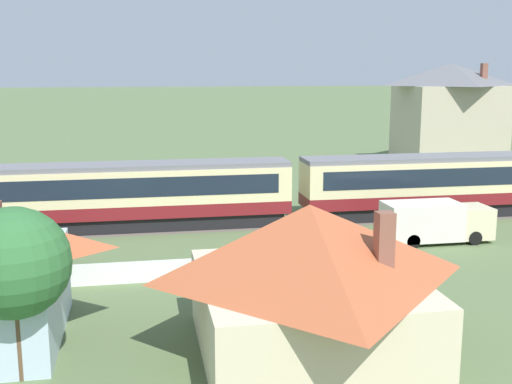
{
  "coord_description": "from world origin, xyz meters",
  "views": [
    {
      "loc": [
        -20.89,
        -40.75,
        9.96
      ],
      "look_at": [
        -13.08,
        1.9,
        1.5
      ],
      "focal_mm": 45.0,
      "sensor_mm": 36.0,
      "label": 1
    }
  ],
  "objects_px": {
    "passenger_train": "(299,187)",
    "delivery_truck_cream": "(435,221)",
    "parked_car_grey": "(40,248)",
    "cottage_terracotta_roof_3": "(309,276)",
    "station_house_grey_roof": "(449,114)",
    "yard_tree_0": "(14,264)"
  },
  "relations": [
    {
      "from": "passenger_train",
      "to": "delivery_truck_cream",
      "type": "distance_m",
      "value": 9.09
    },
    {
      "from": "parked_car_grey",
      "to": "delivery_truck_cream",
      "type": "xyz_separation_m",
      "value": [
        21.93,
        -0.37,
        0.56
      ]
    },
    {
      "from": "cottage_terracotta_roof_3",
      "to": "parked_car_grey",
      "type": "height_order",
      "value": "cottage_terracotta_roof_3"
    },
    {
      "from": "cottage_terracotta_roof_3",
      "to": "delivery_truck_cream",
      "type": "height_order",
      "value": "cottage_terracotta_roof_3"
    },
    {
      "from": "cottage_terracotta_roof_3",
      "to": "delivery_truck_cream",
      "type": "bearing_deg",
      "value": 49.36
    },
    {
      "from": "parked_car_grey",
      "to": "delivery_truck_cream",
      "type": "height_order",
      "value": "delivery_truck_cream"
    },
    {
      "from": "passenger_train",
      "to": "station_house_grey_roof",
      "type": "bearing_deg",
      "value": 45.23
    },
    {
      "from": "cottage_terracotta_roof_3",
      "to": "delivery_truck_cream",
      "type": "relative_size",
      "value": 1.36
    },
    {
      "from": "cottage_terracotta_roof_3",
      "to": "station_house_grey_roof",
      "type": "bearing_deg",
      "value": 57.63
    },
    {
      "from": "cottage_terracotta_roof_3",
      "to": "yard_tree_0",
      "type": "xyz_separation_m",
      "value": [
        -9.66,
        -0.37,
        1.12
      ]
    },
    {
      "from": "passenger_train",
      "to": "delivery_truck_cream",
      "type": "height_order",
      "value": "passenger_train"
    },
    {
      "from": "passenger_train",
      "to": "parked_car_grey",
      "type": "xyz_separation_m",
      "value": [
        -15.45,
        -5.93,
        -1.63
      ]
    },
    {
      "from": "parked_car_grey",
      "to": "cottage_terracotta_roof_3",
      "type": "bearing_deg",
      "value": -142.92
    },
    {
      "from": "passenger_train",
      "to": "cottage_terracotta_roof_3",
      "type": "xyz_separation_m",
      "value": [
        -4.49,
        -19.07,
        0.48
      ]
    },
    {
      "from": "cottage_terracotta_roof_3",
      "to": "parked_car_grey",
      "type": "relative_size",
      "value": 1.98
    },
    {
      "from": "parked_car_grey",
      "to": "delivery_truck_cream",
      "type": "distance_m",
      "value": 21.94
    },
    {
      "from": "station_house_grey_roof",
      "to": "parked_car_grey",
      "type": "bearing_deg",
      "value": -143.36
    },
    {
      "from": "delivery_truck_cream",
      "to": "yard_tree_0",
      "type": "bearing_deg",
      "value": -147.49
    },
    {
      "from": "parked_car_grey",
      "to": "delivery_truck_cream",
      "type": "bearing_deg",
      "value": -93.71
    },
    {
      "from": "parked_car_grey",
      "to": "yard_tree_0",
      "type": "bearing_deg",
      "value": -177.25
    },
    {
      "from": "delivery_truck_cream",
      "to": "cottage_terracotta_roof_3",
      "type": "bearing_deg",
      "value": -130.64
    },
    {
      "from": "station_house_grey_roof",
      "to": "delivery_truck_cream",
      "type": "height_order",
      "value": "station_house_grey_roof"
    }
  ]
}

